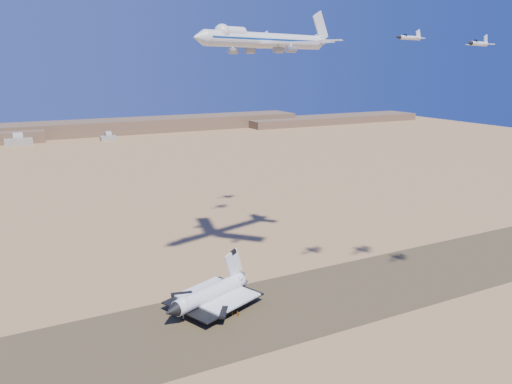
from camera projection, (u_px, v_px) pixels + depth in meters
name	position (u px, v px, depth m)	size (l,w,h in m)	color
ground	(256.00, 314.00, 185.98)	(1200.00, 1200.00, 0.00)	#AF824E
runway	(256.00, 314.00, 185.97)	(600.00, 50.00, 0.06)	brown
ridgeline	(120.00, 128.00, 667.49)	(960.00, 90.00, 18.00)	brown
hangars	(15.00, 142.00, 568.79)	(200.50, 29.50, 30.00)	#A19E8F
shuttle	(210.00, 295.00, 188.86)	(41.45, 34.62, 20.16)	white
carrier_747	(263.00, 40.00, 197.20)	(74.05, 55.35, 18.50)	silver
crew_a	(237.00, 312.00, 185.24)	(0.57, 0.38, 1.57)	#C56B0B
crew_b	(232.00, 314.00, 184.29)	(0.82, 0.47, 1.69)	#C56B0B
crew_c	(239.00, 314.00, 183.87)	(0.94, 0.48, 1.60)	#C56B0B
chase_jet_a	(409.00, 38.00, 169.50)	(14.67, 8.44, 3.72)	silver
chase_jet_b	(478.00, 43.00, 171.31)	(15.96, 9.33, 4.07)	silver
chase_jet_d	(260.00, 36.00, 243.11)	(13.50, 7.94, 3.46)	silver
chase_jet_e	(263.00, 47.00, 270.86)	(14.30, 7.90, 3.57)	silver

